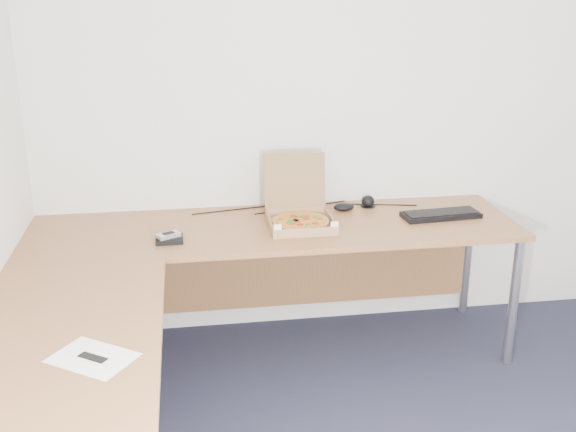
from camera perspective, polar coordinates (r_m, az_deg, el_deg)
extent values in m
cube|color=#966037|center=(3.50, -1.11, -1.03)|extent=(2.50, 0.70, 0.03)
cube|color=#966037|center=(2.51, -18.67, -10.61)|extent=(0.70, 1.50, 0.03)
cylinder|color=gray|center=(4.21, 14.77, -3.43)|extent=(0.05, 0.05, 0.70)
cube|color=#A2774C|center=(3.48, 1.07, -0.80)|extent=(0.33, 0.33, 0.01)
cube|color=#A2774C|center=(3.60, 0.58, 2.69)|extent=(0.33, 0.07, 0.32)
cylinder|color=#CD8A4C|center=(3.47, 1.07, -0.55)|extent=(0.29, 0.29, 0.02)
cylinder|color=red|center=(3.47, 1.07, -0.33)|extent=(0.25, 0.25, 0.00)
cylinder|color=white|center=(3.72, 2.10, 1.50)|extent=(0.07, 0.07, 0.13)
cube|color=black|center=(3.70, 12.68, 0.09)|extent=(0.42, 0.18, 0.03)
ellipsoid|color=black|center=(3.72, 4.69, 0.75)|extent=(0.13, 0.10, 0.04)
cube|color=black|center=(3.32, -9.90, -1.94)|extent=(0.13, 0.11, 0.02)
cube|color=#B2B5BA|center=(3.32, -9.97, -1.59)|extent=(0.12, 0.10, 0.02)
cube|color=white|center=(2.40, -16.04, -11.33)|extent=(0.33, 0.31, 0.00)
ellipsoid|color=black|center=(3.80, 6.72, 1.28)|extent=(0.08, 0.08, 0.07)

